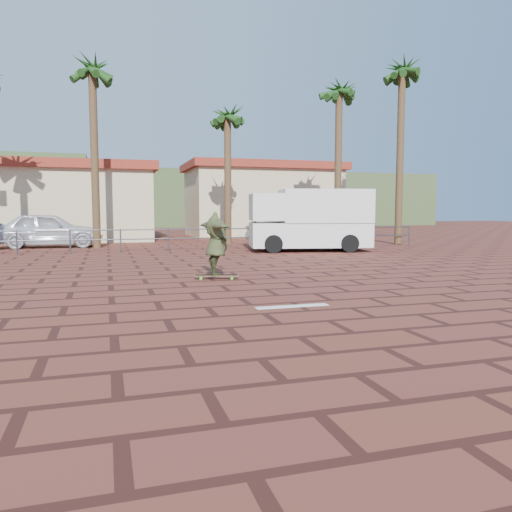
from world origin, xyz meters
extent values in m
plane|color=maroon|center=(0.00, 0.00, 0.00)|extent=(120.00, 120.00, 0.00)
cube|color=white|center=(0.70, -1.20, 0.00)|extent=(1.40, 0.22, 0.01)
cylinder|color=#47494F|center=(-6.00, 12.00, 0.50)|extent=(0.06, 0.06, 1.00)
cylinder|color=#47494F|center=(-4.00, 12.00, 0.50)|extent=(0.06, 0.06, 1.00)
cylinder|color=#47494F|center=(-2.00, 12.00, 0.50)|extent=(0.06, 0.06, 1.00)
cylinder|color=#47494F|center=(0.00, 12.00, 0.50)|extent=(0.06, 0.06, 1.00)
cylinder|color=#47494F|center=(2.00, 12.00, 0.50)|extent=(0.06, 0.06, 1.00)
cylinder|color=#47494F|center=(4.00, 12.00, 0.50)|extent=(0.06, 0.06, 1.00)
cylinder|color=#47494F|center=(6.00, 12.00, 0.50)|extent=(0.06, 0.06, 1.00)
cylinder|color=#47494F|center=(8.00, 12.00, 0.50)|extent=(0.06, 0.06, 1.00)
cylinder|color=#47494F|center=(10.00, 12.00, 0.50)|extent=(0.06, 0.06, 1.00)
cylinder|color=#47494F|center=(12.00, 12.00, 0.50)|extent=(0.06, 0.06, 1.00)
cylinder|color=#47494F|center=(0.00, 12.00, 0.95)|extent=(24.00, 0.05, 0.05)
cylinder|color=#47494F|center=(0.00, 12.00, 0.55)|extent=(24.00, 0.05, 0.05)
cylinder|color=brown|center=(-3.00, 15.00, 4.10)|extent=(0.36, 0.36, 8.20)
sphere|color=#234C19|center=(-3.00, 15.00, 8.25)|extent=(2.40, 2.40, 2.40)
cylinder|color=brown|center=(3.50, 15.50, 3.25)|extent=(0.36, 0.36, 6.50)
sphere|color=#234C19|center=(3.50, 15.50, 6.55)|extent=(2.40, 2.40, 2.40)
cylinder|color=brown|center=(9.00, 14.00, 3.90)|extent=(0.36, 0.36, 7.80)
sphere|color=#234C19|center=(9.00, 14.00, 7.85)|extent=(2.40, 2.40, 2.40)
cylinder|color=brown|center=(12.00, 13.00, 4.40)|extent=(0.36, 0.36, 8.80)
sphere|color=#234C19|center=(12.00, 13.00, 8.85)|extent=(2.40, 2.40, 2.40)
cube|color=beige|center=(-6.00, 22.00, 2.00)|extent=(12.00, 7.00, 4.00)
cube|color=maroon|center=(-6.00, 22.00, 4.25)|extent=(12.60, 7.60, 0.50)
cube|color=beige|center=(8.00, 24.00, 2.25)|extent=(10.00, 6.00, 4.50)
cube|color=maroon|center=(8.00, 24.00, 4.75)|extent=(10.60, 6.60, 0.50)
cube|color=#384C28|center=(0.00, 50.00, 3.00)|extent=(70.00, 18.00, 6.00)
cube|color=olive|center=(0.13, 2.78, 0.10)|extent=(1.17, 0.53, 0.02)
cube|color=black|center=(0.13, 2.78, 0.11)|extent=(1.12, 0.50, 0.00)
cube|color=silver|center=(-0.25, 2.88, 0.07)|extent=(0.11, 0.20, 0.03)
cube|color=silver|center=(0.51, 2.68, 0.07)|extent=(0.11, 0.20, 0.03)
cylinder|color=green|center=(-0.28, 2.77, 0.04)|extent=(0.08, 0.05, 0.07)
cylinder|color=green|center=(-0.22, 2.99, 0.04)|extent=(0.08, 0.05, 0.07)
cylinder|color=green|center=(0.49, 2.57, 0.04)|extent=(0.08, 0.05, 0.07)
cylinder|color=green|center=(0.54, 2.79, 0.04)|extent=(0.08, 0.05, 0.07)
imported|color=#3A4123|center=(0.13, 2.78, 0.92)|extent=(0.77, 2.04, 1.62)
cube|color=silver|center=(5.93, 10.44, 0.71)|extent=(5.44, 3.05, 1.05)
cube|color=silver|center=(6.58, 10.31, 1.95)|extent=(4.16, 2.88, 1.43)
cube|color=silver|center=(4.16, 10.79, 1.90)|extent=(1.90, 2.35, 1.14)
cube|color=black|center=(3.55, 10.91, 1.47)|extent=(0.37, 1.60, 0.62)
cylinder|color=black|center=(4.06, 9.79, 0.38)|extent=(0.80, 0.41, 0.76)
cylinder|color=black|center=(4.44, 11.75, 0.38)|extent=(0.80, 0.41, 0.76)
cylinder|color=black|center=(7.23, 9.17, 0.38)|extent=(0.80, 0.41, 0.76)
cylinder|color=black|center=(7.62, 11.13, 0.38)|extent=(0.80, 0.41, 0.76)
imported|color=silver|center=(-5.20, 16.00, 0.84)|extent=(4.97, 2.08, 1.68)
imported|color=white|center=(6.32, 13.76, 0.72)|extent=(4.44, 1.82, 1.43)
cylinder|color=gray|center=(7.17, 10.82, 1.10)|extent=(0.06, 0.06, 2.20)
cube|color=#193FB2|center=(7.17, 10.82, 2.00)|extent=(0.45, 0.13, 0.45)
camera|label=1|loc=(-2.57, -9.73, 1.78)|focal=35.00mm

